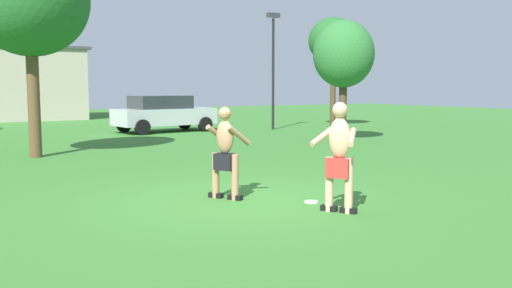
{
  "coord_description": "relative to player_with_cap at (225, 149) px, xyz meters",
  "views": [
    {
      "loc": [
        -4.65,
        -8.29,
        1.98
      ],
      "look_at": [
        0.39,
        0.03,
        0.96
      ],
      "focal_mm": 38.84,
      "sensor_mm": 36.0,
      "label": 1
    }
  ],
  "objects": [
    {
      "name": "ground_plane",
      "position": [
        0.12,
        -0.21,
        -0.88
      ],
      "size": [
        80.0,
        80.0,
        0.0
      ],
      "primitive_type": "plane",
      "color": "#38752D"
    },
    {
      "name": "tree_near_building",
      "position": [
        8.46,
        6.9,
        2.21
      ],
      "size": [
        2.18,
        2.18,
        4.32
      ],
      "color": "#4C3823",
      "rests_on": "ground_plane"
    },
    {
      "name": "car_silver_near_post",
      "position": [
        4.51,
        14.16,
        -0.06
      ],
      "size": [
        4.47,
        2.4,
        1.58
      ],
      "color": "silver",
      "rests_on": "ground_plane"
    },
    {
      "name": "frisbee",
      "position": [
        1.1,
        -1.05,
        -0.87
      ],
      "size": [
        0.24,
        0.24,
        0.03
      ],
      "primitive_type": "cylinder",
      "color": "white",
      "rests_on": "ground_plane"
    },
    {
      "name": "lamp_post",
      "position": [
        9.32,
        12.82,
        2.39
      ],
      "size": [
        0.6,
        0.24,
        5.27
      ],
      "color": "black",
      "rests_on": "ground_plane"
    },
    {
      "name": "tree_right_field",
      "position": [
        12.77,
        12.76,
        3.24
      ],
      "size": [
        2.45,
        2.45,
        5.3
      ],
      "color": "#4C3823",
      "rests_on": "ground_plane"
    },
    {
      "name": "player_with_cap",
      "position": [
        0.0,
        0.0,
        0.0
      ],
      "size": [
        0.74,
        0.68,
        1.63
      ],
      "color": "black",
      "rests_on": "ground_plane"
    },
    {
      "name": "tree_left_field",
      "position": [
        -1.83,
        7.84,
        3.42
      ],
      "size": [
        3.2,
        3.2,
        5.88
      ],
      "color": "brown",
      "rests_on": "ground_plane"
    },
    {
      "name": "player_in_red",
      "position": [
        1.03,
        -1.85,
        0.04
      ],
      "size": [
        0.77,
        0.78,
        1.74
      ],
      "color": "black",
      "rests_on": "ground_plane"
    }
  ]
}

